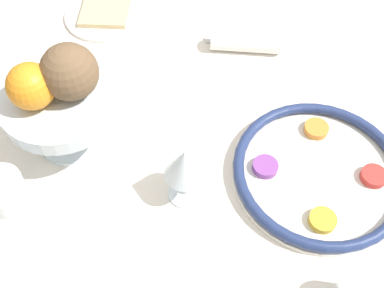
# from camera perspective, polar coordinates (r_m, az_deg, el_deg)

# --- Properties ---
(ground_plane) EXTENTS (8.00, 8.00, 0.00)m
(ground_plane) POSITION_cam_1_polar(r_m,az_deg,el_deg) (1.52, 3.98, -14.27)
(ground_plane) COLOR #564C47
(dining_table) EXTENTS (1.29, 1.03, 0.71)m
(dining_table) POSITION_cam_1_polar(r_m,az_deg,el_deg) (1.20, 4.96, -8.15)
(dining_table) COLOR silver
(dining_table) RESTS_ON ground_plane
(seder_plate) EXTENTS (0.31, 0.31, 0.03)m
(seder_plate) POSITION_cam_1_polar(r_m,az_deg,el_deg) (0.84, 15.81, -3.43)
(seder_plate) COLOR silver
(seder_plate) RESTS_ON dining_table
(wine_glass) EXTENTS (0.07, 0.07, 0.13)m
(wine_glass) POSITION_cam_1_polar(r_m,az_deg,el_deg) (0.73, -0.93, -2.68)
(wine_glass) COLOR silver
(wine_glass) RESTS_ON dining_table
(fruit_stand) EXTENTS (0.22, 0.22, 0.13)m
(fruit_stand) POSITION_cam_1_polar(r_m,az_deg,el_deg) (0.83, -16.13, 4.83)
(fruit_stand) COLOR silver
(fruit_stand) RESTS_ON dining_table
(orange_fruit) EXTENTS (0.08, 0.08, 0.08)m
(orange_fruit) POSITION_cam_1_polar(r_m,az_deg,el_deg) (0.78, -19.77, 6.91)
(orange_fruit) COLOR orange
(orange_fruit) RESTS_ON fruit_stand
(coconut) EXTENTS (0.10, 0.10, 0.10)m
(coconut) POSITION_cam_1_polar(r_m,az_deg,el_deg) (0.77, -15.30, 8.83)
(coconut) COLOR brown
(coconut) RESTS_ON fruit_stand
(bread_plate) EXTENTS (0.19, 0.19, 0.02)m
(bread_plate) POSITION_cam_1_polar(r_m,az_deg,el_deg) (1.14, -10.94, 15.95)
(bread_plate) COLOR silver
(bread_plate) RESTS_ON dining_table
(napkin_roll) EXTENTS (0.15, 0.04, 0.04)m
(napkin_roll) POSITION_cam_1_polar(r_m,az_deg,el_deg) (1.03, 6.81, 12.68)
(napkin_roll) COLOR white
(napkin_roll) RESTS_ON dining_table
(cup_far) EXTENTS (0.07, 0.07, 0.07)m
(cup_far) POSITION_cam_1_polar(r_m,az_deg,el_deg) (0.83, -22.65, -5.55)
(cup_far) COLOR silver
(cup_far) RESTS_ON dining_table
(spoon) EXTENTS (0.17, 0.07, 0.01)m
(spoon) POSITION_cam_1_polar(r_m,az_deg,el_deg) (1.07, 6.31, 13.47)
(spoon) COLOR silver
(spoon) RESTS_ON dining_table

